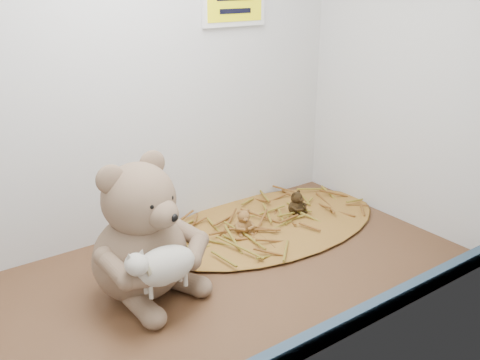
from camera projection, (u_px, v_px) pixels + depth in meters
alcove_shell at (167, 61)px, 101.57cm from camera, size 120.40×60.20×90.40cm
front_rail at (289, 353)px, 88.55cm from camera, size 119.28×2.20×3.60cm
straw_bed at (270, 224)px, 136.78cm from camera, size 63.39×36.81×1.23cm
main_teddy at (139, 228)px, 103.34cm from camera, size 29.47×30.33×28.87cm
toy_lamb at (165, 266)px, 96.71cm from camera, size 15.49×9.45×10.01cm
mini_teddy_tan at (243, 220)px, 130.20cm from camera, size 6.25×6.44×6.22cm
mini_teddy_brown at (296, 202)px, 140.64cm from camera, size 6.50×6.70×6.42cm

